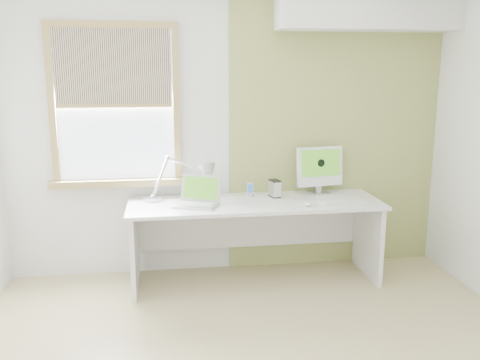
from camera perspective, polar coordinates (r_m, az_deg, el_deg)
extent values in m
cube|color=silver|center=(4.75, -1.24, 5.34)|extent=(4.00, 0.02, 2.60)
cube|color=silver|center=(1.41, 16.99, -12.03)|extent=(4.00, 0.02, 2.60)
cube|color=#8D9E4D|center=(4.95, 10.41, 5.42)|extent=(2.00, 0.02, 2.60)
cube|color=white|center=(4.86, 13.95, 18.16)|extent=(1.60, 0.40, 0.42)
cube|color=#A6894D|center=(4.75, -20.02, 7.64)|extent=(0.06, 0.06, 1.42)
cube|color=#A6894D|center=(4.65, -7.00, 8.20)|extent=(0.06, 0.06, 1.42)
cube|color=#A6894D|center=(4.67, -14.01, 16.31)|extent=(1.00, 0.06, 0.06)
cube|color=#A6894D|center=(4.74, -13.20, -0.26)|extent=(1.20, 0.14, 0.06)
cube|color=#D1E2F9|center=(4.69, -13.56, 7.99)|extent=(1.00, 0.01, 1.30)
cube|color=beige|center=(4.63, -13.81, 11.96)|extent=(0.98, 0.02, 0.65)
cube|color=#A6894D|center=(4.64, -13.61, 7.95)|extent=(0.98, 0.03, 0.03)
cube|color=silver|center=(4.51, 1.69, -2.59)|extent=(2.20, 0.70, 0.03)
cube|color=silver|center=(4.57, -11.54, -7.45)|extent=(0.04, 0.64, 0.70)
cube|color=silver|center=(4.90, 13.91, -6.19)|extent=(0.04, 0.64, 0.70)
cube|color=silver|center=(4.89, 1.02, -4.65)|extent=(2.08, 0.02, 0.48)
cylinder|color=#B2B4B6|center=(4.61, -9.57, -2.09)|extent=(0.17, 0.17, 0.02)
sphere|color=#B2B4B6|center=(4.61, -9.57, -1.88)|extent=(0.05, 0.05, 0.05)
cylinder|color=#B2B4B6|center=(4.57, -8.77, 0.26)|extent=(0.16, 0.03, 0.36)
sphere|color=#B2B4B6|center=(4.54, -7.96, 2.42)|extent=(0.04, 0.04, 0.04)
cylinder|color=#B2B4B6|center=(4.53, -5.95, 1.73)|extent=(0.32, 0.07, 0.14)
sphere|color=#B2B4B6|center=(4.53, -3.94, 1.03)|extent=(0.04, 0.04, 0.04)
cone|color=#B2B4B6|center=(4.54, -3.57, 0.68)|extent=(0.26, 0.28, 0.22)
cube|color=#B2B4B6|center=(4.38, -4.85, -2.76)|extent=(0.42, 0.36, 0.02)
cube|color=#B2B5B7|center=(4.38, -4.86, -2.63)|extent=(0.33, 0.25, 0.00)
cube|color=#B2B4B6|center=(4.46, -4.35, -0.86)|extent=(0.35, 0.21, 0.23)
cube|color=#3F7E1B|center=(4.45, -4.38, -0.89)|extent=(0.30, 0.17, 0.18)
cylinder|color=#B2B4B6|center=(4.69, 1.12, -1.70)|extent=(0.08, 0.08, 0.02)
cube|color=#B2B4B6|center=(4.68, 1.12, -0.94)|extent=(0.06, 0.02, 0.11)
cube|color=#194C99|center=(4.67, 1.12, -0.95)|extent=(0.04, 0.01, 0.08)
cube|color=#B2B4B6|center=(4.67, 3.83, -0.95)|extent=(0.10, 0.13, 0.15)
cube|color=black|center=(4.65, 3.85, -0.07)|extent=(0.10, 0.13, 0.01)
cube|color=black|center=(4.69, 3.82, -1.80)|extent=(0.10, 0.13, 0.01)
cube|color=#B2B4B6|center=(4.86, 8.77, -1.42)|extent=(0.19, 0.17, 0.01)
cube|color=#B2B4B6|center=(4.86, 8.66, -0.48)|extent=(0.06, 0.03, 0.14)
cube|color=white|center=(4.82, 8.77, 1.49)|extent=(0.45, 0.15, 0.36)
cube|color=#3F7E1B|center=(4.79, 8.92, 1.87)|extent=(0.39, 0.09, 0.24)
cylinder|color=black|center=(4.79, 8.94, 1.86)|extent=(0.07, 0.02, 0.07)
cube|color=white|center=(4.58, 11.37, -2.33)|extent=(0.44, 0.19, 0.02)
cube|color=white|center=(4.57, 11.37, -2.22)|extent=(0.41, 0.16, 0.00)
ellipsoid|color=white|center=(4.42, 7.51, -2.61)|extent=(0.09, 0.13, 0.03)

